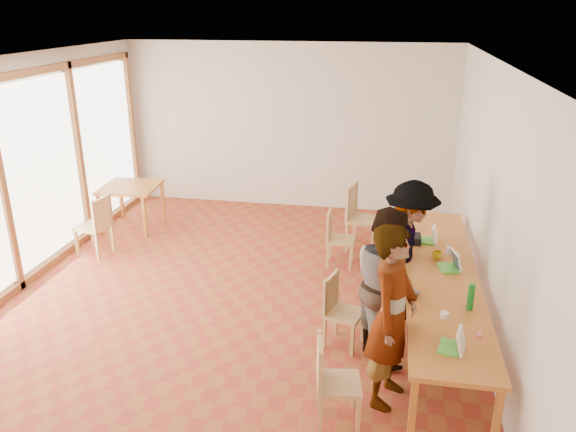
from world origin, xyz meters
name	(u,v)px	position (x,y,z in m)	size (l,w,h in m)	color
ground	(232,308)	(0.00, 0.00, 0.00)	(8.00, 8.00, 0.00)	#954824
wall_back	(288,127)	(0.00, 4.00, 1.50)	(6.00, 0.10, 3.00)	beige
wall_right	(496,211)	(3.00, 0.00, 1.50)	(0.10, 8.00, 3.00)	beige
window_wall	(0,182)	(-2.96, 0.00, 1.50)	(0.10, 8.00, 3.00)	white
ceiling	(222,61)	(0.00, 0.00, 3.02)	(6.00, 8.00, 0.04)	white
communal_table	(441,277)	(2.50, -0.06, 0.70)	(0.80, 4.00, 0.75)	#C5802B
side_table	(131,190)	(-2.40, 2.37, 0.67)	(0.90, 0.90, 0.75)	#C5802B
chair_near	(329,373)	(1.43, -1.80, 0.51)	(0.45, 0.45, 0.45)	#E1B170
chair_mid	(337,303)	(1.37, -0.52, 0.51)	(0.48, 0.48, 0.44)	#E1B170
chair_far	(335,232)	(1.13, 1.53, 0.51)	(0.39, 0.39, 0.44)	#E1B170
chair_empty	(358,210)	(1.42, 2.17, 0.63)	(0.58, 0.58, 0.55)	#E1B170
chair_spare	(98,220)	(-2.40, 1.22, 0.57)	(0.50, 0.50, 0.49)	#E1B170
person_near	(392,316)	(1.95, -1.38, 0.90)	(0.66, 0.43, 1.80)	gray
person_mid	(387,284)	(1.89, -0.63, 0.85)	(0.82, 0.64, 1.69)	gray
person_far	(409,251)	(2.14, 0.26, 0.85)	(1.10, 0.63, 1.71)	gray
laptop_near	(455,344)	(2.50, -1.60, 0.81)	(0.27, 0.29, 0.21)	#51C93C
laptop_mid	(452,264)	(2.62, 0.05, 0.81)	(0.28, 0.30, 0.22)	#51C93C
laptop_far	(431,238)	(2.42, 0.82, 0.81)	(0.26, 0.28, 0.21)	#51C93C
yellow_mug	(437,255)	(2.47, 0.31, 0.80)	(0.12, 0.12, 0.10)	gold
green_bottle	(471,297)	(2.71, -0.85, 0.89)	(0.07, 0.07, 0.28)	#157123
clear_glass	(449,250)	(2.62, 0.49, 0.80)	(0.07, 0.07, 0.09)	silver
condiment_cup	(445,315)	(2.45, -1.06, 0.78)	(0.08, 0.08, 0.06)	white
pink_phone	(479,334)	(2.74, -1.32, 0.76)	(0.05, 0.10, 0.01)	#F35676
black_pouch	(414,239)	(2.22, 0.78, 0.80)	(0.16, 0.26, 0.09)	black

